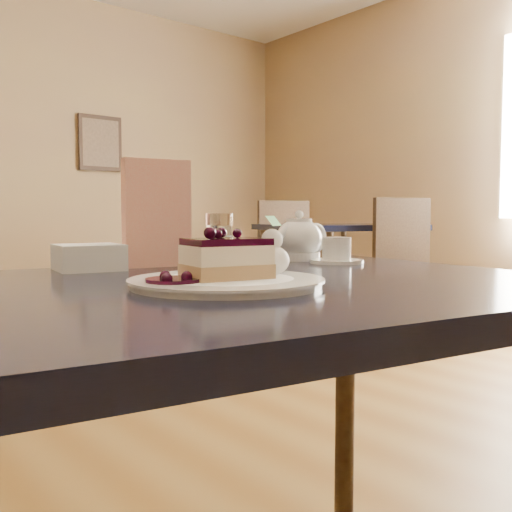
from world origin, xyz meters
TOP-DOWN VIEW (x-y plane):
  - main_table at (-0.15, 0.23)m, footprint 1.33×1.00m
  - dessert_plate at (-0.16, 0.18)m, footprint 0.29×0.29m
  - cheesecake_slice at (-0.16, 0.18)m, footprint 0.13×0.11m
  - whipped_cream at (-0.07, 0.18)m, footprint 0.06×0.06m
  - berry_sauce at (-0.25, 0.19)m, footprint 0.08×0.08m
  - tea_set at (0.28, 0.46)m, footprint 0.17×0.23m
  - menu_card at (-0.07, 0.54)m, footprint 0.15×0.05m
  - sugar_shaker at (0.05, 0.49)m, footprint 0.06×0.06m
  - napkin_stack at (-0.21, 0.56)m, footprint 0.14×0.14m
  - bg_table_far_right at (2.56, 2.45)m, footprint 1.28×1.95m

SIDE VIEW (x-z plane):
  - bg_table_far_right at x=2.56m, z-range -0.57..0.72m
  - main_table at x=-0.15m, z-range 0.30..1.06m
  - dessert_plate at x=-0.16m, z-range 0.76..0.77m
  - berry_sauce at x=-0.25m, z-range 0.77..0.78m
  - napkin_stack at x=-0.21m, z-range 0.76..0.81m
  - whipped_cream at x=-0.07m, z-range 0.77..0.82m
  - cheesecake_slice at x=-0.16m, z-range 0.77..0.83m
  - tea_set at x=0.28m, z-range 0.75..0.86m
  - sugar_shaker at x=0.05m, z-range 0.76..0.87m
  - menu_card at x=-0.07m, z-range 0.76..0.98m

